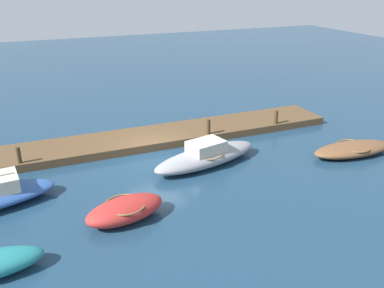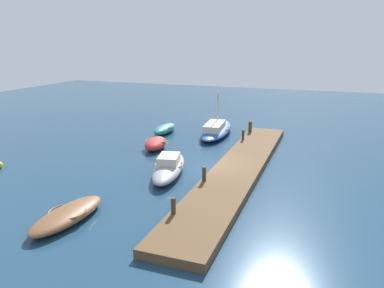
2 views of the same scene
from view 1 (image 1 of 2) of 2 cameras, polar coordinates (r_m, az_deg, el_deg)
The scene contains 8 objects.
ground_plane at distance 20.98m, azimuth -5.10°, elevation -1.29°, with size 84.00×84.00×0.00m, color navy.
dock_platform at distance 22.34m, azimuth -6.42°, elevation 0.74°, with size 21.28×2.80×0.41m, color brown.
rowboat_red at distance 15.51m, azimuth -9.15°, elevation -8.87°, with size 3.24×2.06×0.83m.
rowboat_brown at distance 22.09m, azimuth 21.14°, elevation -0.64°, with size 4.44×1.82×0.62m.
motorboat_grey at distance 19.50m, azimuth 1.96°, elevation -1.60°, with size 5.84×2.86×1.20m.
mooring_post_west at distance 24.20m, azimuth 11.44°, elevation 3.63°, with size 0.21×0.21×0.77m, color #47331E.
mooring_post_mid_west at distance 22.16m, azimuth 2.25°, elevation 2.39°, with size 0.22×0.22×0.82m, color #47331E.
mooring_post_mid_east at distance 20.31m, azimuth -22.63°, elevation -1.41°, with size 0.19×0.19×0.78m, color #47331E.
Camera 1 is at (5.73, 18.34, 8.41)m, focal length 38.95 mm.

